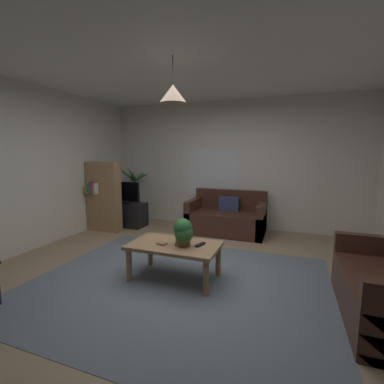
{
  "coord_description": "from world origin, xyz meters",
  "views": [
    {
      "loc": [
        1.22,
        -2.97,
        1.54
      ],
      "look_at": [
        0.0,
        0.3,
        1.05
      ],
      "focal_mm": 25.06,
      "sensor_mm": 36.0,
      "label": 1
    }
  ],
  "objects": [
    {
      "name": "couch_under_window",
      "position": [
        0.05,
        2.13,
        0.27
      ],
      "size": [
        1.48,
        0.85,
        0.82
      ],
      "color": "#47281E",
      "rests_on": "ground"
    },
    {
      "name": "remote_on_table_0",
      "position": [
        0.02,
        -0.1,
        0.46
      ],
      "size": [
        0.17,
        0.08,
        0.02
      ],
      "primitive_type": "cube",
      "rotation": [
        0.0,
        0.0,
        1.79
      ],
      "color": "black",
      "rests_on": "coffee_table"
    },
    {
      "name": "tv",
      "position": [
        -2.13,
        1.84,
        0.74
      ],
      "size": [
        0.74,
        0.16,
        0.46
      ],
      "color": "black",
      "rests_on": "tv_stand"
    },
    {
      "name": "bookshelf_corner",
      "position": [
        -2.32,
        1.4,
        0.71
      ],
      "size": [
        0.7,
        0.31,
        1.4
      ],
      "color": "#A87F56",
      "rests_on": "ground"
    },
    {
      "name": "rug",
      "position": [
        0.0,
        -0.2,
        0.0
      ],
      "size": [
        3.49,
        2.87,
        0.01
      ],
      "primitive_type": "cube",
      "color": "slate",
      "rests_on": "ground"
    },
    {
      "name": "remote_on_table_1",
      "position": [
        0.22,
        -0.02,
        0.46
      ],
      "size": [
        0.09,
        0.17,
        0.02
      ],
      "primitive_type": "cube",
      "rotation": [
        0.0,
        0.0,
        2.88
      ],
      "color": "black",
      "rests_on": "coffee_table"
    },
    {
      "name": "potted_palm_corner",
      "position": [
        -2.2,
        2.39,
        0.57
      ],
      "size": [
        0.8,
        0.96,
        1.31
      ],
      "color": "#4C4C51",
      "rests_on": "ground"
    },
    {
      "name": "coffee_table",
      "position": [
        -0.09,
        -0.07,
        0.38
      ],
      "size": [
        1.1,
        0.64,
        0.45
      ],
      "color": "#A87F56",
      "rests_on": "ground"
    },
    {
      "name": "book_on_table_0",
      "position": [
        -0.23,
        -0.15,
        0.46
      ],
      "size": [
        0.13,
        0.11,
        0.02
      ],
      "primitive_type": "cube",
      "rotation": [
        0.0,
        0.0,
        -0.21
      ],
      "color": "#99663F",
      "rests_on": "coffee_table"
    },
    {
      "name": "pendant_lamp",
      "position": [
        -0.09,
        -0.07,
        2.23
      ],
      "size": [
        0.32,
        0.32,
        0.52
      ],
      "color": "black"
    },
    {
      "name": "potted_plant_on_table",
      "position": [
        0.04,
        -0.11,
        0.63
      ],
      "size": [
        0.24,
        0.23,
        0.34
      ],
      "color": "brown",
      "rests_on": "coffee_table"
    },
    {
      "name": "window_pane",
      "position": [
        -0.38,
        2.61,
        1.13
      ],
      "size": [
        1.08,
        0.01,
        1.02
      ],
      "primitive_type": "cube",
      "color": "white"
    },
    {
      "name": "wall_back",
      "position": [
        0.0,
        2.64,
        1.32
      ],
      "size": [
        5.48,
        0.06,
        2.65
      ],
      "primitive_type": "cube",
      "color": "silver",
      "rests_on": "ground"
    },
    {
      "name": "wall_left",
      "position": [
        -2.71,
        0.0,
        1.32
      ],
      "size": [
        0.06,
        5.22,
        2.65
      ],
      "primitive_type": "cube",
      "color": "silver",
      "rests_on": "ground"
    },
    {
      "name": "tv_stand",
      "position": [
        -2.13,
        1.86,
        0.25
      ],
      "size": [
        0.9,
        0.44,
        0.5
      ],
      "primitive_type": "cube",
      "color": "black",
      "rests_on": "ground"
    },
    {
      "name": "ceiling",
      "position": [
        0.0,
        0.0,
        2.66
      ],
      "size": [
        5.36,
        5.22,
        0.02
      ],
      "primitive_type": "cube",
      "color": "white"
    },
    {
      "name": "floor",
      "position": [
        0.0,
        0.0,
        -0.01
      ],
      "size": [
        5.36,
        5.22,
        0.02
      ],
      "primitive_type": "cube",
      "color": "#9E8466",
      "rests_on": "ground"
    }
  ]
}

